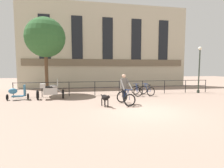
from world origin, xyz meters
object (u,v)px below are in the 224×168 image
Objects in this scene: parked_bicycle_near_lamp at (137,91)px; parked_bicycle_mid_left at (147,90)px; street_lamp at (199,67)px; dog at (105,98)px; parked_scooter at (17,93)px; cyclist_with_bike at (125,91)px; parked_motorcycle at (50,91)px.

parked_bicycle_near_lamp and parked_bicycle_mid_left have the same top height.
parked_bicycle_mid_left is at bearing -175.05° from street_lamp.
street_lamp is at bearing 6.12° from dog.
parked_scooter is (-8.95, -0.32, 0.10)m from parked_bicycle_mid_left.
street_lamp is (4.63, 0.40, 1.77)m from parked_bicycle_mid_left.
street_lamp is (7.11, 3.21, 1.36)m from cyclist_with_bike.
cyclist_with_bike reaches higher than parked_motorcycle.
parked_scooter is at bearing 133.25° from dog.
parked_bicycle_near_lamp is at bearing 31.03° from dog.
dog is 4.33m from parked_motorcycle.
parked_bicycle_mid_left is (3.68, 3.26, -0.11)m from dog.
cyclist_with_bike is 1.73× the size of dog.
parked_bicycle_mid_left is 8.96m from parked_scooter.
parked_bicycle_near_lamp is 0.81m from parked_bicycle_mid_left.
parked_motorcycle is 0.47× the size of street_lamp.
cyclist_with_bike is 5.05m from parked_motorcycle.
cyclist_with_bike is 1.42× the size of parked_bicycle_mid_left.
parked_motorcycle reaches higher than parked_bicycle_near_lamp.
parked_bicycle_near_lamp reaches higher than dog.
parked_motorcycle is 6.10m from parked_bicycle_near_lamp.
dog is at bearing -167.10° from cyclist_with_bike.
dog is 6.04m from parked_scooter.
parked_scooter is (-6.47, 2.49, -0.30)m from cyclist_with_bike.
cyclist_with_bike is at bearing 3.03° from dog.
street_lamp reaches higher than cyclist_with_bike.
dog is 0.82× the size of parked_bicycle_near_lamp.
parked_scooter is at bearing 151.21° from cyclist_with_bike.
dog is 0.26× the size of street_lamp.
parked_motorcycle is 1.33× the size of parked_scooter.
parked_bicycle_mid_left is 0.91× the size of parked_scooter.
cyclist_with_bike is 1.29× the size of parked_scooter.
cyclist_with_bike is 6.94m from parked_scooter.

